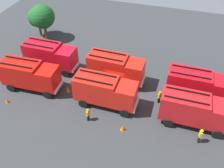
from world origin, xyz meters
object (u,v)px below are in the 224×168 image
object	(u,v)px
fire_truck_1	(105,90)
tree_1	(43,17)
firefighter_2	(25,67)
firefighter_4	(10,70)
firefighter_3	(159,97)
traffic_cone_0	(7,100)
firefighter_1	(88,114)
firefighter_0	(200,135)
fire_truck_3	(50,55)
traffic_cone_2	(123,128)
fire_truck_2	(194,109)
fire_truck_5	(197,85)
fire_truck_4	(116,67)
tree_0	(38,18)
traffic_cone_1	(68,89)
fire_truck_0	(30,74)

from	to	relation	value
fire_truck_1	tree_1	xyz separation A→B (m)	(-14.02, 11.33, 1.74)
firefighter_2	firefighter_4	xyz separation A→B (m)	(-1.58, -1.16, -0.12)
firefighter_3	traffic_cone_0	xyz separation A→B (m)	(-17.06, -5.42, -0.59)
tree_1	firefighter_1	bearing A→B (deg)	-47.46
firefighter_1	firefighter_0	bearing A→B (deg)	-164.59
fire_truck_3	traffic_cone_2	world-z (taller)	fire_truck_3
fire_truck_1	tree_1	world-z (taller)	tree_1
fire_truck_2	traffic_cone_0	xyz separation A→B (m)	(-20.83, -3.27, -1.85)
firefighter_0	firefighter_2	xyz separation A→B (m)	(-22.79, 4.57, 0.04)
tree_1	fire_truck_5	bearing A→B (deg)	-16.82
fire_truck_4	firefighter_3	size ratio (longest dim) A/B	4.49
firefighter_4	fire_truck_2	bearing A→B (deg)	87.18
fire_truck_2	tree_0	xyz separation A→B (m)	(-25.17, 11.98, 1.08)
fire_truck_5	tree_1	size ratio (longest dim) A/B	1.25
firefighter_0	traffic_cone_0	bearing A→B (deg)	-6.31
fire_truck_1	firefighter_1	distance (m)	3.29
fire_truck_5	firefighter_3	distance (m)	4.55
fire_truck_3	traffic_cone_1	world-z (taller)	fire_truck_3
fire_truck_2	fire_truck_4	world-z (taller)	same
firefighter_2	fire_truck_1	bearing A→B (deg)	125.38
fire_truck_3	fire_truck_5	world-z (taller)	same
firefighter_3	tree_0	world-z (taller)	tree_0
firefighter_0	traffic_cone_1	xyz separation A→B (m)	(-15.75, 2.93, -0.65)
fire_truck_4	firefighter_4	bearing A→B (deg)	-165.46
fire_truck_5	traffic_cone_0	bearing A→B (deg)	-160.94
fire_truck_3	firefighter_4	bearing A→B (deg)	-143.02
firefighter_2	fire_truck_0	bearing A→B (deg)	93.16
fire_truck_5	firefighter_1	size ratio (longest dim) A/B	4.47
fire_truck_0	firefighter_4	size ratio (longest dim) A/B	4.38
fire_truck_1	firefighter_0	world-z (taller)	fire_truck_1
fire_truck_1	firefighter_3	size ratio (longest dim) A/B	4.47
fire_truck_1	traffic_cone_1	world-z (taller)	fire_truck_1
firefighter_1	traffic_cone_2	bearing A→B (deg)	-170.71
fire_truck_2	firefighter_0	size ratio (longest dim) A/B	4.05
firefighter_4	tree_0	size ratio (longest dim) A/B	0.35
firefighter_4	traffic_cone_1	bearing A→B (deg)	86.75
traffic_cone_1	traffic_cone_2	xyz separation A→B (m)	(8.10, -3.78, -0.00)
fire_truck_1	firefighter_2	xyz separation A→B (m)	(-12.17, 2.36, -1.11)
fire_truck_4	firefighter_1	bearing A→B (deg)	-95.69
firefighter_1	traffic_cone_0	size ratio (longest dim) A/B	2.65
fire_truck_3	fire_truck_4	distance (m)	9.20
fire_truck_0	firefighter_2	bearing A→B (deg)	134.16
fire_truck_1	firefighter_1	size ratio (longest dim) A/B	4.47
fire_truck_1	firefighter_4	bearing A→B (deg)	175.30
fire_truck_1	traffic_cone_2	xyz separation A→B (m)	(2.96, -3.07, -1.80)
fire_truck_0	tree_1	world-z (taller)	tree_1
tree_1	fire_truck_4	bearing A→B (deg)	-26.35
fire_truck_2	traffic_cone_2	size ratio (longest dim) A/B	10.29
fire_truck_2	fire_truck_3	world-z (taller)	same
firefighter_4	fire_truck_4	bearing A→B (deg)	103.38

